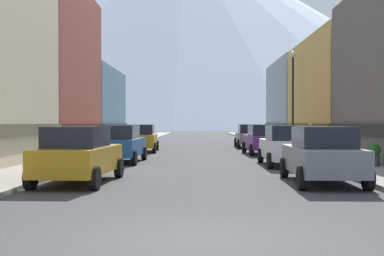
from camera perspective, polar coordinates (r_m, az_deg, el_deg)
name	(u,v)px	position (r m, az deg, el deg)	size (l,w,h in m)	color
ground_plane	(201,241)	(8.22, 1.05, -12.76)	(400.00, 400.00, 0.00)	#414141
sidewalk_left	(127,144)	(43.48, -7.40, -1.81)	(2.50, 100.00, 0.15)	gray
sidewalk_right	(272,144)	(43.49, 9.13, -1.81)	(2.50, 100.00, 0.15)	gray
storefront_left_2	(17,73)	(34.63, -19.34, 5.97)	(9.10, 11.49, 10.67)	brown
storefront_left_3	(73,108)	(45.97, -13.43, 2.24)	(7.98, 12.39, 6.71)	slate
storefront_right_2	(363,96)	(37.65, 18.91, 3.45)	(8.57, 13.84, 7.87)	#D8B259
storefront_right_3	(319,103)	(51.23, 14.26, 2.76)	(9.01, 13.36, 7.98)	#99A5B2
car_left_0	(79,155)	(16.05, -12.78, -2.98)	(2.24, 4.48, 1.78)	#B28419
car_left_1	(120,144)	(24.09, -8.19, -1.78)	(2.17, 4.45, 1.78)	#19478C
car_left_2	(142,138)	(32.83, -5.77, -1.14)	(2.18, 4.45, 1.78)	#B28419
car_right_0	(322,155)	(16.12, 14.59, -2.97)	(2.14, 4.43, 1.78)	slate
car_right_1	(286,145)	(22.45, 10.66, -1.96)	(2.07, 4.41, 1.78)	silver
car_right_2	(263,139)	(30.30, 8.09, -1.29)	(2.21, 4.47, 1.78)	#591E72
car_right_3	(249,136)	(38.45, 6.54, -0.89)	(2.07, 4.41, 1.78)	slate
potted_plant_0	(374,154)	(21.46, 19.97, -2.83)	(0.55, 0.55, 0.91)	#4C4C51
pedestrian_0	(310,140)	(29.05, 13.31, -1.30)	(0.36, 0.36, 1.71)	#333338
streetlamp_right	(293,86)	(29.38, 11.41, 4.66)	(0.36, 0.36, 5.86)	black
mountain_backdrop	(187,31)	(272.48, -0.55, 10.93)	(299.04, 299.04, 101.47)	silver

